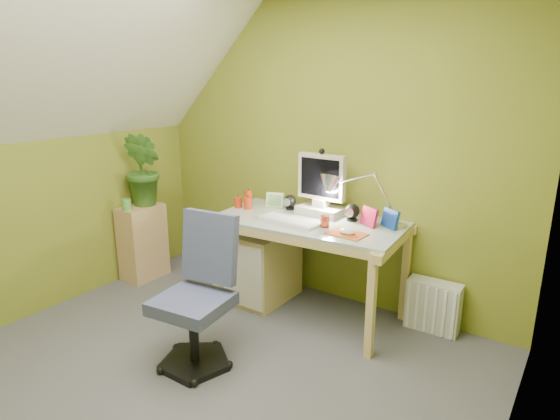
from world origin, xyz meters
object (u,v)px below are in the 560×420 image
Objects in this scene: desk at (308,267)px; monitor at (322,181)px; radiator at (433,306)px; potted_plant at (144,169)px; task_chair at (192,303)px; desk_lamp at (378,187)px; side_ledge at (143,242)px.

desk is 2.68× the size of monitor.
potted_plant is at bearing -169.93° from radiator.
potted_plant is 2.57m from radiator.
radiator is (1.09, 1.27, -0.25)m from task_chair.
desk is 0.94m from radiator.
desk reaches higher than radiator.
desk_lamp is 0.82× the size of side_ledge.
potted_plant is at bearing -176.15° from desk_lamp.
monitor is 0.94× the size of desk_lamp.
monitor is at bearing 172.11° from desk_lamp.
desk is at bearing -89.17° from monitor.
desk is at bearing 10.17° from side_ledge.
potted_plant is (-1.51, -0.41, -0.01)m from monitor.
monitor is (-0.00, 0.18, 0.62)m from desk.
desk_lamp reaches higher than desk.
monitor is 0.80× the size of potted_plant.
side_ledge is at bearing -126.14° from potted_plant.
side_ledge is 1.52m from task_chair.
potted_plant is 1.76× the size of radiator.
radiator is at bearing 42.73° from task_chair.
monitor is 0.60× the size of task_chair.
potted_plant is at bearing -175.66° from desk.
radiator is (0.88, 0.27, -0.19)m from desk.
desk is 0.80m from desk_lamp.
monitor is 1.56m from potted_plant.
potted_plant reaches higher than side_ledge.
radiator is at bearing 11.77° from potted_plant.
potted_plant reaches higher than desk.
task_chair is at bearing -99.22° from monitor.
monitor is at bearing 16.48° from side_ledge.
monitor reaches higher than desk.
desk_lamp is at bearing 0.83° from monitor.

